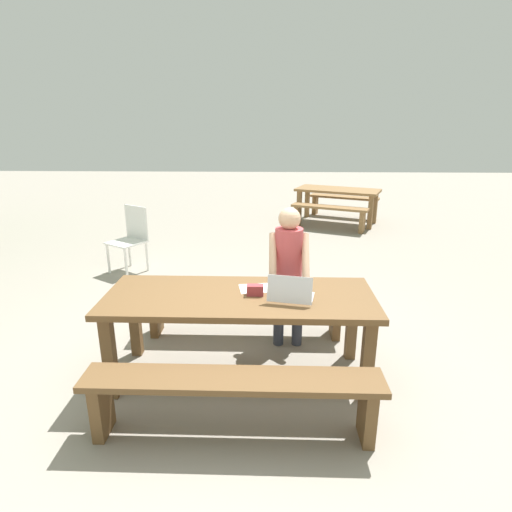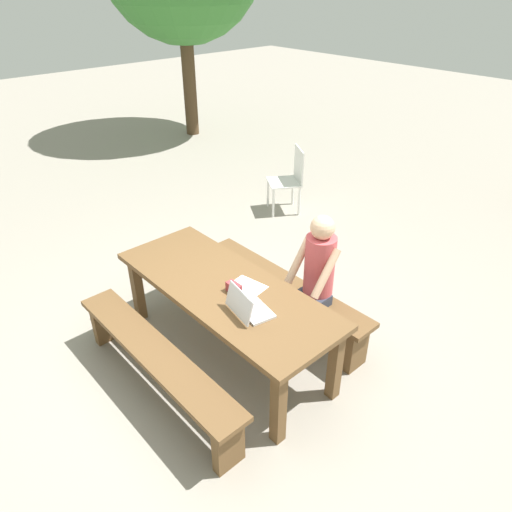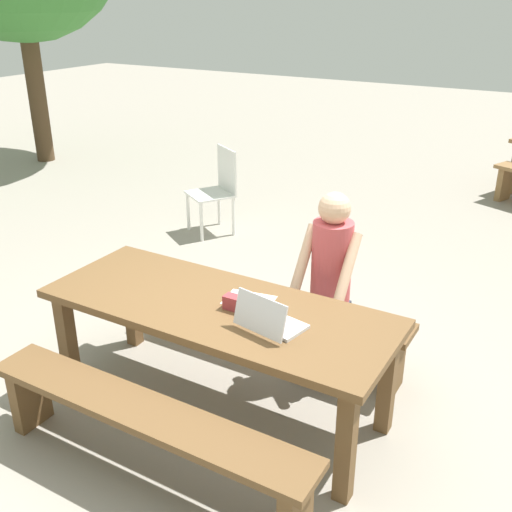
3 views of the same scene
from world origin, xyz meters
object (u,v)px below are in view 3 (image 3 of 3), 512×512
(small_pouch, at_px, (235,303))
(person_seated, at_px, (329,275))
(laptop, at_px, (269,320))
(picnic_table_front, at_px, (218,319))
(plastic_chair, at_px, (217,188))

(small_pouch, relative_size, person_seated, 0.10)
(laptop, height_order, small_pouch, laptop)
(laptop, bearing_deg, small_pouch, -7.00)
(picnic_table_front, bearing_deg, small_pouch, -0.95)
(picnic_table_front, bearing_deg, laptop, -12.90)
(laptop, distance_m, small_pouch, 0.30)
(picnic_table_front, height_order, small_pouch, small_pouch)
(small_pouch, xyz_separation_m, plastic_chair, (-1.87, 2.61, -0.30))
(person_seated, distance_m, plastic_chair, 2.91)
(picnic_table_front, bearing_deg, plastic_chair, 123.76)
(picnic_table_front, xyz_separation_m, person_seated, (0.43, 0.69, 0.12))
(picnic_table_front, relative_size, plastic_chair, 2.33)
(picnic_table_front, distance_m, plastic_chair, 3.15)
(laptop, height_order, plastic_chair, laptop)
(laptop, distance_m, plastic_chair, 3.47)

